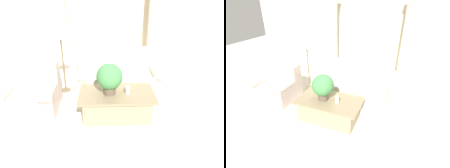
# 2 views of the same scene
# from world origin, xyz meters

# --- Properties ---
(ground_plane) EXTENTS (16.00, 16.00, 0.00)m
(ground_plane) POSITION_xyz_m (0.00, 0.00, 0.00)
(ground_plane) COLOR silver
(wall_back) EXTENTS (10.00, 0.06, 3.20)m
(wall_back) POSITION_xyz_m (0.00, 3.22, 1.60)
(wall_back) COLOR beige
(wall_back) RESTS_ON ground_plane
(sofa_long) EXTENTS (1.96, 0.92, 0.90)m
(sofa_long) POSITION_xyz_m (0.15, 0.74, 0.36)
(sofa_long) COLOR beige
(sofa_long) RESTS_ON ground_plane
(loveseat) EXTENTS (1.12, 0.92, 0.90)m
(loveseat) POSITION_xyz_m (-1.70, -0.14, 0.37)
(loveseat) COLOR beige
(loveseat) RESTS_ON ground_plane
(coffee_table) EXTENTS (1.40, 0.81, 0.49)m
(coffee_table) POSITION_xyz_m (0.02, -0.46, 0.25)
(coffee_table) COLOR #998466
(coffee_table) RESTS_ON ground_plane
(potted_plant) EXTENTS (0.47, 0.47, 0.58)m
(potted_plant) POSITION_xyz_m (-0.12, -0.47, 0.81)
(potted_plant) COLOR brown
(potted_plant) RESTS_ON coffee_table
(pillar_candle) EXTENTS (0.08, 0.08, 0.15)m
(pillar_candle) POSITION_xyz_m (0.21, -0.50, 0.56)
(pillar_candle) COLOR silver
(pillar_candle) RESTS_ON coffee_table
(floor_lamp) EXTENTS (0.35, 0.35, 1.54)m
(floor_lamp) POSITION_xyz_m (-1.13, 0.60, 1.32)
(floor_lamp) COLOR brown
(floor_lamp) RESTS_ON ground_plane
(column_left) EXTENTS (0.28, 0.28, 2.50)m
(column_left) POSITION_xyz_m (-1.23, 2.75, 1.28)
(column_left) COLOR beige
(column_left) RESTS_ON ground_plane
(column_right) EXTENTS (0.28, 0.28, 2.50)m
(column_right) POSITION_xyz_m (1.26, 2.75, 1.28)
(column_right) COLOR beige
(column_right) RESTS_ON ground_plane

